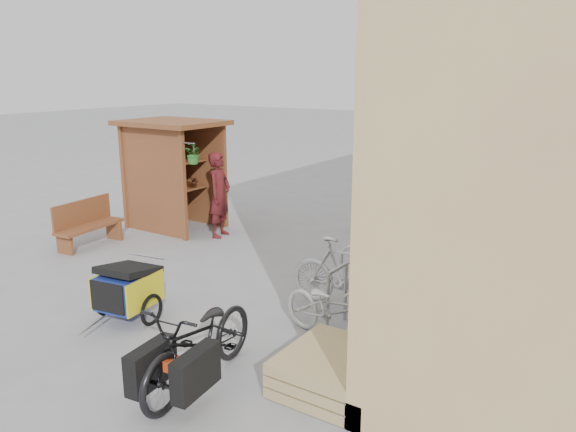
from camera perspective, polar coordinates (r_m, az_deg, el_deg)
The scene contains 17 objects.
ground at distance 9.19m, azimuth -7.87°, elevation -7.58°, with size 80.00×80.00×0.00m, color #939396.
kiosk at distance 12.72m, azimuth -11.90°, elevation 5.68°, with size 2.49×1.65×2.40m.
bike_rack at distance 9.82m, azimuth 11.76°, elevation -3.09°, with size 0.05×5.35×0.86m.
pallet_stack at distance 6.48m, azimuth 4.38°, elevation -15.33°, with size 1.00×1.20×0.40m.
bench at distance 11.96m, azimuth -19.75°, elevation -0.67°, with size 0.62×1.52×0.94m.
shopping_carts at distance 13.26m, azimuth 21.03°, elevation 1.16°, with size 0.57×2.27×1.02m.
child_trailer at distance 8.28m, azimuth -16.00°, elevation -7.01°, with size 0.92×1.48×0.86m.
cargo_bike at distance 6.41m, azimuth -9.00°, elevation -12.67°, with size 0.94×2.07×1.05m.
person_kiosk at distance 11.93m, azimuth -6.98°, elevation 2.15°, with size 0.66×0.43×1.81m, color maroon.
bike_0 at distance 7.37m, azimuth 4.60°, elevation -9.53°, with size 0.58×1.65×0.87m, color silver.
bike_1 at distance 8.30m, azimuth 5.93°, elevation -5.98°, with size 0.51×1.79×1.07m, color silver.
bike_2 at distance 9.30m, azimuth 9.77°, elevation -4.37°, with size 0.61×1.74×0.92m, color silver.
bike_3 at distance 9.57m, azimuth 11.52°, elevation -3.98°, with size 0.42×1.48×0.89m, color black.
bike_4 at distance 10.22m, azimuth 11.60°, elevation -2.49°, with size 0.66×1.89×0.99m, color maroon.
bike_5 at distance 10.61m, azimuth 13.80°, elevation -1.80°, with size 0.50×1.77×1.06m, color maroon.
bike_6 at distance 11.36m, azimuth 14.74°, elevation -1.40°, with size 0.55×1.58×0.83m, color black.
bike_7 at distance 11.59m, azimuth 15.90°, elevation -0.48°, with size 0.52×1.83×1.10m, color teal.
Camera 1 is at (5.70, -6.34, 3.42)m, focal length 35.00 mm.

